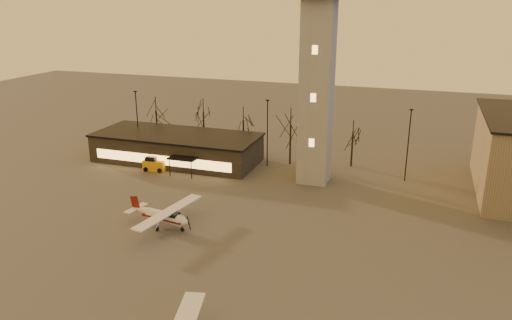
{
  "coord_description": "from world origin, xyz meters",
  "views": [
    {
      "loc": [
        13.41,
        -34.01,
        24.09
      ],
      "look_at": [
        -2.61,
        13.0,
        7.95
      ],
      "focal_mm": 35.0,
      "sensor_mm": 36.0,
      "label": 1
    }
  ],
  "objects_px": {
    "control_tower": "(318,62)",
    "terminal": "(177,147)",
    "cessna_rear": "(166,219)",
    "service_cart": "(155,165)"
  },
  "relations": [
    {
      "from": "cessna_rear",
      "to": "service_cart",
      "type": "bearing_deg",
      "value": 132.97
    },
    {
      "from": "control_tower",
      "to": "service_cart",
      "type": "height_order",
      "value": "control_tower"
    },
    {
      "from": "control_tower",
      "to": "cessna_rear",
      "type": "distance_m",
      "value": 27.8
    },
    {
      "from": "control_tower",
      "to": "service_cart",
      "type": "xyz_separation_m",
      "value": [
        -23.06,
        -3.17,
        -15.53
      ]
    },
    {
      "from": "terminal",
      "to": "cessna_rear",
      "type": "relative_size",
      "value": 2.36
    },
    {
      "from": "control_tower",
      "to": "terminal",
      "type": "relative_size",
      "value": 1.28
    },
    {
      "from": "control_tower",
      "to": "cessna_rear",
      "type": "xyz_separation_m",
      "value": [
        -12.05,
        -19.83,
        -15.32
      ]
    },
    {
      "from": "cessna_rear",
      "to": "service_cart",
      "type": "xyz_separation_m",
      "value": [
        -11.01,
        16.66,
        -0.22
      ]
    },
    {
      "from": "control_tower",
      "to": "terminal",
      "type": "bearing_deg",
      "value": 174.85
    },
    {
      "from": "service_cart",
      "to": "terminal",
      "type": "bearing_deg",
      "value": 73.14
    }
  ]
}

